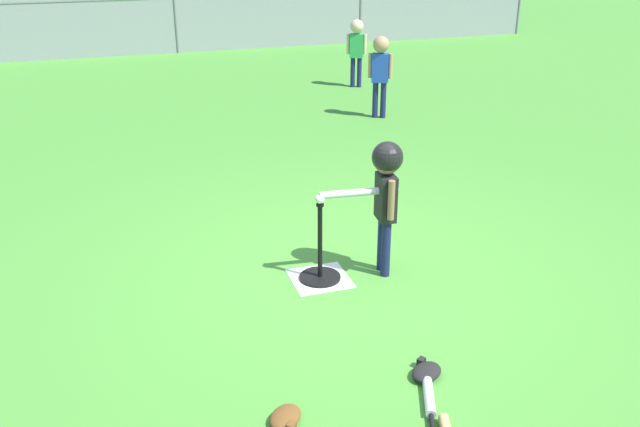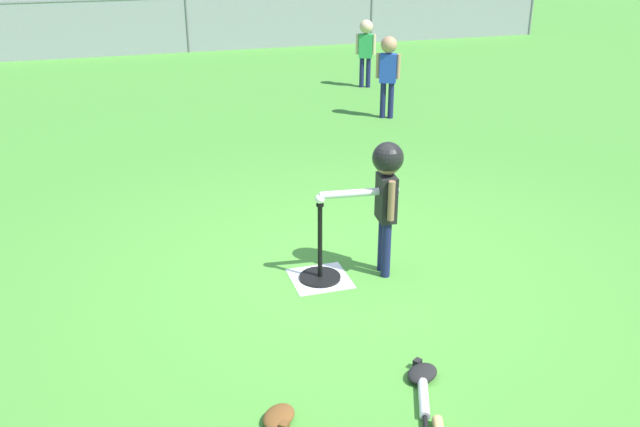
# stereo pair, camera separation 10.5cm
# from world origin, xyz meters

# --- Properties ---
(ground_plane) EXTENTS (60.00, 60.00, 0.00)m
(ground_plane) POSITION_xyz_m (0.00, 0.00, 0.00)
(ground_plane) COLOR #478C33
(home_plate) EXTENTS (0.44, 0.44, 0.01)m
(home_plate) POSITION_xyz_m (-0.23, 0.06, 0.00)
(home_plate) COLOR white
(home_plate) RESTS_ON ground_plane
(batting_tee) EXTENTS (0.32, 0.32, 0.63)m
(batting_tee) POSITION_xyz_m (-0.23, 0.06, 0.10)
(batting_tee) COLOR black
(batting_tee) RESTS_ON ground_plane
(baseball_on_tee) EXTENTS (0.07, 0.07, 0.07)m
(baseball_on_tee) POSITION_xyz_m (-0.23, 0.06, 0.67)
(baseball_on_tee) COLOR white
(baseball_on_tee) RESTS_ON batting_tee
(batter_child) EXTENTS (0.63, 0.30, 1.07)m
(batter_child) POSITION_xyz_m (0.26, 0.01, 0.76)
(batter_child) COLOR #191E4C
(batter_child) RESTS_ON ground_plane
(fielder_deep_right) EXTENTS (0.30, 0.21, 1.08)m
(fielder_deep_right) POSITION_xyz_m (2.36, 6.07, 0.69)
(fielder_deep_right) COLOR #191E4C
(fielder_deep_right) RESTS_ON ground_plane
(fielder_deep_center) EXTENTS (0.30, 0.22, 1.11)m
(fielder_deep_center) POSITION_xyz_m (2.00, 4.22, 0.72)
(fielder_deep_center) COLOR #191E4C
(fielder_deep_center) RESTS_ON ground_plane
(spare_bat_silver) EXTENTS (0.29, 0.61, 0.06)m
(spare_bat_silver) POSITION_xyz_m (-0.11, -1.59, 0.03)
(spare_bat_silver) COLOR silver
(spare_bat_silver) RESTS_ON ground_plane
(glove_by_plate) EXTENTS (0.27, 0.27, 0.07)m
(glove_by_plate) POSITION_xyz_m (-0.92, -1.45, 0.04)
(glove_by_plate) COLOR brown
(glove_by_plate) RESTS_ON ground_plane
(glove_near_bats) EXTENTS (0.27, 0.25, 0.07)m
(glove_near_bats) POSITION_xyz_m (-0.00, -1.31, 0.04)
(glove_near_bats) COLOR black
(glove_near_bats) RESTS_ON ground_plane
(outfield_fence) EXTENTS (16.06, 0.06, 1.15)m
(outfield_fence) POSITION_xyz_m (0.00, 10.09, 0.62)
(outfield_fence) COLOR slate
(outfield_fence) RESTS_ON ground_plane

